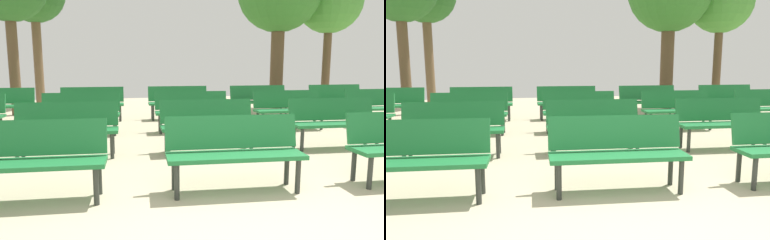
# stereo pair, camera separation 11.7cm
# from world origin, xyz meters

# --- Properties ---
(bench_r0_c1) EXTENTS (1.63, 0.61, 0.87)m
(bench_r0_c1) POSITION_xyz_m (-2.19, 1.73, 0.50)
(bench_r0_c1) COLOR #1E7238
(bench_r0_c1) RESTS_ON ground_plane
(bench_r0_c2) EXTENTS (1.64, 0.62, 0.87)m
(bench_r0_c2) POSITION_xyz_m (0.06, 1.56, 0.50)
(bench_r0_c2) COLOR #1E7238
(bench_r0_c2) RESTS_ON ground_plane
(bench_r1_c1) EXTENTS (1.62, 0.56, 0.87)m
(bench_r1_c1) POSITION_xyz_m (-2.01, 3.58, 0.50)
(bench_r1_c1) COLOR #1E7238
(bench_r1_c1) RESTS_ON ground_plane
(bench_r1_c2) EXTENTS (1.62, 0.56, 0.87)m
(bench_r1_c2) POSITION_xyz_m (0.28, 3.46, 0.50)
(bench_r1_c2) COLOR #1E7238
(bench_r1_c2) RESTS_ON ground_plane
(bench_r1_c3) EXTENTS (1.63, 0.60, 0.87)m
(bench_r1_c3) POSITION_xyz_m (2.54, 3.22, 0.50)
(bench_r1_c3) COLOR #1E7238
(bench_r1_c3) RESTS_ON ground_plane
(bench_r2_c1) EXTENTS (1.64, 0.63, 0.87)m
(bench_r2_c1) POSITION_xyz_m (-1.92, 5.44, 0.50)
(bench_r2_c1) COLOR #1E7238
(bench_r2_c1) RESTS_ON ground_plane
(bench_r2_c2) EXTENTS (1.63, 0.60, 0.87)m
(bench_r2_c2) POSITION_xyz_m (0.42, 5.28, 0.50)
(bench_r2_c2) COLOR #1E7238
(bench_r2_c2) RESTS_ON ground_plane
(bench_r2_c3) EXTENTS (1.63, 0.58, 0.87)m
(bench_r2_c3) POSITION_xyz_m (2.64, 5.08, 0.50)
(bench_r2_c3) COLOR #1E7238
(bench_r2_c3) RESTS_ON ground_plane
(bench_r2_c4) EXTENTS (1.62, 0.55, 0.87)m
(bench_r2_c4) POSITION_xyz_m (4.94, 4.97, 0.50)
(bench_r2_c4) COLOR #1E7238
(bench_r2_c4) RESTS_ON ground_plane
(bench_r3_c0) EXTENTS (1.63, 0.61, 0.87)m
(bench_r3_c0) POSITION_xyz_m (-3.99, 7.44, 0.50)
(bench_r3_c0) COLOR #1E7238
(bench_r3_c0) RESTS_ON ground_plane
(bench_r3_c1) EXTENTS (1.62, 0.55, 0.87)m
(bench_r3_c1) POSITION_xyz_m (-1.76, 7.28, 0.50)
(bench_r3_c1) COLOR #1E7238
(bench_r3_c1) RESTS_ON ground_plane
(bench_r3_c2) EXTENTS (1.62, 0.56, 0.87)m
(bench_r3_c2) POSITION_xyz_m (0.49, 7.13, 0.50)
(bench_r3_c2) COLOR #1E7238
(bench_r3_c2) RESTS_ON ground_plane
(bench_r3_c3) EXTENTS (1.62, 0.55, 0.87)m
(bench_r3_c3) POSITION_xyz_m (2.74, 6.95, 0.50)
(bench_r3_c3) COLOR #1E7238
(bench_r3_c3) RESTS_ON ground_plane
(bench_r3_c4) EXTENTS (1.62, 0.55, 0.87)m
(bench_r3_c4) POSITION_xyz_m (5.08, 6.80, 0.50)
(bench_r3_c4) COLOR #1E7238
(bench_r3_c4) RESTS_ON ground_plane
(tree_1) EXTENTS (2.15, 2.15, 4.64)m
(tree_1) POSITION_xyz_m (6.02, 8.83, 3.52)
(tree_1) COLOR brown
(tree_1) RESTS_ON ground_plane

